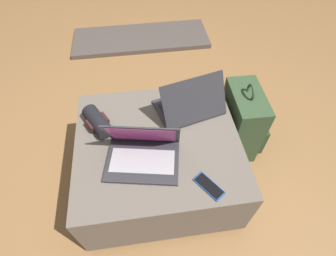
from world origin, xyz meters
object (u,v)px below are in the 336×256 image
(laptop_near, at_px, (143,152))
(cell_phone, at_px, (209,186))
(backpack, at_px, (242,122))
(wrist_brace, at_px, (98,121))
(laptop_far, at_px, (190,105))

(laptop_near, xyz_separation_m, cell_phone, (0.30, -0.21, -0.05))
(backpack, bearing_deg, cell_phone, 145.18)
(cell_phone, height_order, wrist_brace, wrist_brace)
(backpack, bearing_deg, laptop_far, 96.38)
(backpack, bearing_deg, laptop_near, 116.51)
(laptop_near, height_order, backpack, laptop_near)
(laptop_near, relative_size, backpack, 0.73)
(laptop_far, xyz_separation_m, cell_phone, (-0.00, -0.49, -0.05))
(laptop_far, height_order, wrist_brace, laptop_far)
(backpack, bearing_deg, wrist_brace, 96.39)
(wrist_brace, bearing_deg, cell_phone, -40.27)
(laptop_near, height_order, wrist_brace, laptop_near)
(backpack, relative_size, wrist_brace, 2.53)
(laptop_far, bearing_deg, wrist_brace, -9.05)
(laptop_near, xyz_separation_m, backpack, (0.68, 0.32, -0.26))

